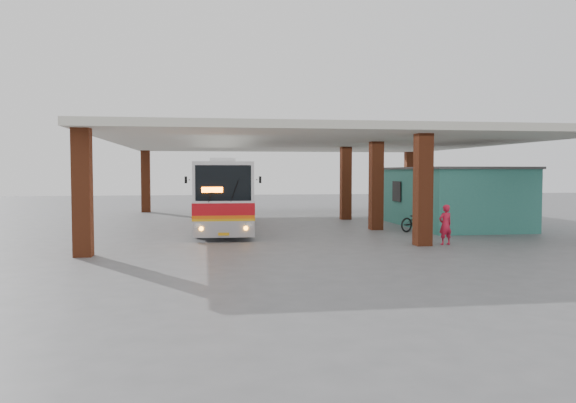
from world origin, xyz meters
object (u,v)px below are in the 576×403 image
(coach_bus, at_px, (223,194))
(motorcycle, at_px, (417,220))
(pedestrian, at_px, (445,225))
(red_chair, at_px, (383,213))

(coach_bus, relative_size, motorcycle, 5.94)
(pedestrian, relative_size, red_chair, 1.85)
(coach_bus, xyz_separation_m, motorcycle, (9.19, -3.07, -1.21))
(red_chair, bearing_deg, coach_bus, -170.87)
(coach_bus, distance_m, red_chair, 10.24)
(motorcycle, xyz_separation_m, pedestrian, (-0.74, -4.87, 0.25))
(coach_bus, xyz_separation_m, red_chair, (9.59, 3.34, -1.35))
(motorcycle, bearing_deg, coach_bus, 47.45)
(coach_bus, bearing_deg, red_chair, 20.83)
(coach_bus, distance_m, motorcycle, 9.76)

